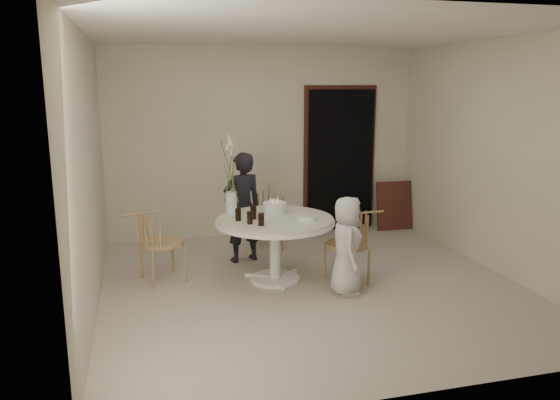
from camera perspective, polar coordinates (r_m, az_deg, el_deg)
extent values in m
plane|color=#C0B3A4|center=(6.13, 3.28, -8.87)|extent=(4.50, 4.50, 0.00)
plane|color=white|center=(5.74, 3.62, 17.13)|extent=(4.50, 4.50, 0.00)
plane|color=beige|center=(7.94, -1.62, 6.03)|extent=(4.50, 0.00, 4.50)
plane|color=beige|center=(3.75, 14.15, -1.35)|extent=(4.50, 0.00, 4.50)
plane|color=beige|center=(5.53, -19.36, 2.62)|extent=(0.00, 4.50, 4.50)
plane|color=beige|center=(6.82, 21.76, 4.15)|extent=(0.00, 4.50, 4.50)
cube|color=black|center=(8.25, 6.31, 4.10)|extent=(1.00, 0.10, 2.10)
cube|color=#50271B|center=(8.28, 6.22, 4.55)|extent=(1.12, 0.03, 2.22)
cylinder|color=white|center=(6.26, -0.51, -8.21)|extent=(0.56, 0.56, 0.04)
cylinder|color=white|center=(6.15, -0.51, -5.38)|extent=(0.12, 0.12, 0.65)
cylinder|color=white|center=(6.06, -0.52, -2.31)|extent=(1.33, 1.33, 0.03)
cylinder|color=white|center=(6.05, -0.52, -2.08)|extent=(1.30, 1.30, 0.04)
cube|color=#50271B|center=(8.48, 11.84, -0.57)|extent=(0.56, 0.18, 0.73)
cylinder|color=tan|center=(7.26, -2.60, -3.81)|extent=(0.03, 0.03, 0.40)
cylinder|color=tan|center=(7.25, 0.25, -3.81)|extent=(0.03, 0.03, 0.40)
cylinder|color=tan|center=(7.60, -2.51, -3.06)|extent=(0.03, 0.03, 0.40)
cylinder|color=tan|center=(7.60, 0.21, -3.06)|extent=(0.03, 0.03, 0.40)
cylinder|color=tan|center=(7.37, -1.17, -1.78)|extent=(0.45, 0.45, 0.04)
cylinder|color=tan|center=(6.29, 4.70, -6.33)|extent=(0.03, 0.03, 0.42)
cylinder|color=tan|center=(5.97, 6.05, -7.40)|extent=(0.03, 0.03, 0.42)
cylinder|color=tan|center=(6.43, 7.78, -5.98)|extent=(0.03, 0.03, 0.42)
cylinder|color=tan|center=(6.12, 9.26, -7.00)|extent=(0.03, 0.03, 0.42)
cylinder|color=tan|center=(6.13, 7.00, -4.66)|extent=(0.46, 0.46, 0.05)
cylinder|color=tan|center=(6.24, -9.82, -6.57)|extent=(0.03, 0.03, 0.43)
cylinder|color=tan|center=(6.58, -11.14, -5.64)|extent=(0.03, 0.03, 0.43)
cylinder|color=tan|center=(6.11, -13.13, -7.13)|extent=(0.03, 0.03, 0.43)
cylinder|color=tan|center=(6.45, -14.30, -6.14)|extent=(0.03, 0.03, 0.43)
cylinder|color=tan|center=(6.27, -12.19, -4.33)|extent=(0.48, 0.48, 0.05)
imported|color=black|center=(6.77, -3.95, -0.77)|extent=(0.57, 0.45, 1.37)
imported|color=silver|center=(5.78, 7.00, -4.77)|extent=(0.45, 0.58, 1.05)
cylinder|color=white|center=(6.23, -0.56, -0.85)|extent=(0.27, 0.27, 0.13)
cylinder|color=beige|center=(6.21, -0.56, -0.04)|extent=(0.01, 0.01, 0.05)
cylinder|color=beige|center=(6.26, -0.24, 0.04)|extent=(0.01, 0.01, 0.05)
cylinder|color=beige|center=(6.22, -1.00, -0.02)|extent=(0.01, 0.01, 0.05)
cylinder|color=beige|center=(6.18, -0.26, -0.12)|extent=(0.01, 0.01, 0.05)
cylinder|color=beige|center=(6.18, -0.78, -0.12)|extent=(0.01, 0.01, 0.05)
cylinder|color=black|center=(5.80, -3.17, -1.87)|extent=(0.07, 0.07, 0.13)
cylinder|color=black|center=(5.72, -1.98, -2.03)|extent=(0.07, 0.07, 0.14)
cylinder|color=black|center=(5.94, -4.40, -1.53)|extent=(0.08, 0.08, 0.14)
cylinder|color=black|center=(6.00, -2.80, -1.30)|extent=(0.08, 0.08, 0.15)
cylinder|color=white|center=(5.95, 2.81, -1.89)|extent=(0.25, 0.25, 0.05)
cylinder|color=silver|center=(6.26, -5.13, -0.29)|extent=(0.13, 0.13, 0.25)
cylinder|color=#4A6A2D|center=(6.20, -4.94, 2.56)|extent=(0.01, 0.01, 0.63)
cone|color=beige|center=(6.16, -4.99, 5.44)|extent=(0.06, 0.06, 0.16)
cylinder|color=#4A6A2D|center=(6.21, -5.34, 2.82)|extent=(0.01, 0.01, 0.68)
cone|color=beige|center=(6.17, -5.40, 5.95)|extent=(0.06, 0.06, 0.16)
cylinder|color=#4A6A2D|center=(6.17, -5.28, 3.00)|extent=(0.01, 0.01, 0.74)
cone|color=beige|center=(6.12, -5.35, 6.40)|extent=(0.06, 0.06, 0.16)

